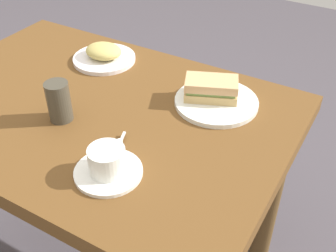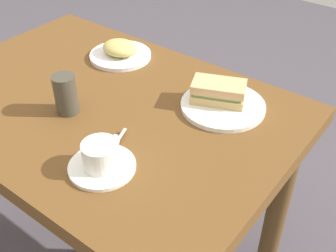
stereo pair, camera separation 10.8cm
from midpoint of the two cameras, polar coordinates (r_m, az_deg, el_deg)
ground_plane at (r=1.74m, az=-4.89°, el=-16.71°), size 6.00×6.00×0.00m
dining_table at (r=1.30m, az=-6.27°, el=-0.80°), size 1.12×0.76×0.72m
sandwich_plate at (r=1.21m, az=10.00°, el=2.64°), size 0.24×0.24×0.01m
sandwich_front at (r=1.20m, az=9.43°, el=4.54°), size 0.17×0.14×0.06m
coffee_saucer at (r=1.00m, az=-5.89°, el=-5.62°), size 0.16×0.16×0.01m
coffee_cup at (r=0.98m, az=-5.98°, el=-3.91°), size 0.09×0.12×0.06m
spoon at (r=1.05m, az=-4.27°, el=-2.55°), size 0.04×0.10×0.01m
side_plate at (r=1.45m, az=-4.34°, el=9.46°), size 0.21×0.21×0.01m
side_food_pile at (r=1.44m, az=-4.39°, el=10.48°), size 0.13×0.10×0.04m
drinking_glass at (r=1.17m, az=-11.17°, el=4.17°), size 0.06×0.06×0.11m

